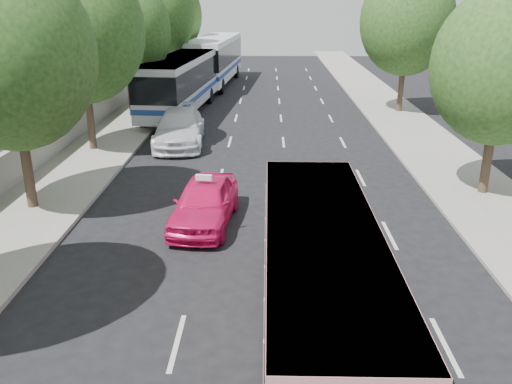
{
  "coord_description": "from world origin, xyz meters",
  "views": [
    {
      "loc": [
        0.13,
        -12.4,
        7.47
      ],
      "look_at": [
        -0.21,
        3.7,
        1.6
      ],
      "focal_mm": 38.0,
      "sensor_mm": 36.0,
      "label": 1
    }
  ],
  "objects_px": {
    "tour_coach_rear": "(215,57)",
    "tour_coach_front": "(180,80)",
    "pink_bus": "(321,276)",
    "white_pickup": "(180,128)",
    "pink_taxi": "(205,202)"
  },
  "relations": [
    {
      "from": "tour_coach_front",
      "to": "white_pickup",
      "type": "bearing_deg",
      "value": -76.84
    },
    {
      "from": "tour_coach_rear",
      "to": "pink_bus",
      "type": "bearing_deg",
      "value": -76.96
    },
    {
      "from": "pink_taxi",
      "to": "white_pickup",
      "type": "height_order",
      "value": "white_pickup"
    },
    {
      "from": "tour_coach_rear",
      "to": "tour_coach_front",
      "type": "bearing_deg",
      "value": -90.7
    },
    {
      "from": "pink_bus",
      "to": "pink_taxi",
      "type": "xyz_separation_m",
      "value": [
        -3.3,
        7.0,
        -1.05
      ]
    },
    {
      "from": "pink_bus",
      "to": "pink_taxi",
      "type": "distance_m",
      "value": 7.81
    },
    {
      "from": "pink_bus",
      "to": "tour_coach_rear",
      "type": "height_order",
      "value": "tour_coach_rear"
    },
    {
      "from": "pink_bus",
      "to": "pink_taxi",
      "type": "height_order",
      "value": "pink_bus"
    },
    {
      "from": "tour_coach_rear",
      "to": "pink_taxi",
      "type": "bearing_deg",
      "value": -81.03
    },
    {
      "from": "pink_bus",
      "to": "pink_taxi",
      "type": "bearing_deg",
      "value": 115.26
    },
    {
      "from": "tour_coach_front",
      "to": "tour_coach_rear",
      "type": "xyz_separation_m",
      "value": [
        1.11,
        12.58,
        0.2
      ]
    },
    {
      "from": "tour_coach_front",
      "to": "tour_coach_rear",
      "type": "distance_m",
      "value": 12.63
    },
    {
      "from": "pink_bus",
      "to": "white_pickup",
      "type": "xyz_separation_m",
      "value": [
        -5.8,
        17.61,
        -0.96
      ]
    },
    {
      "from": "white_pickup",
      "to": "pink_bus",
      "type": "bearing_deg",
      "value": -76.07
    },
    {
      "from": "pink_taxi",
      "to": "pink_bus",
      "type": "bearing_deg",
      "value": -59.53
    }
  ]
}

